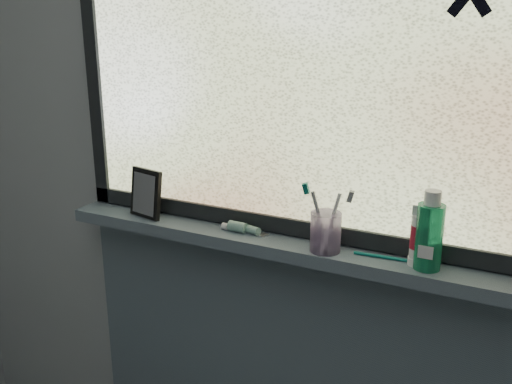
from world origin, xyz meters
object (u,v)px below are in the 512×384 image
object	(u,v)px
vanity_mirror	(146,193)
cream_tube	(420,234)
mouthwash_bottle	(430,230)
toothbrush_cup	(326,232)

from	to	relation	value
vanity_mirror	cream_tube	world-z (taller)	vanity_mirror
mouthwash_bottle	cream_tube	world-z (taller)	mouthwash_bottle
toothbrush_cup	cream_tube	bearing A→B (deg)	4.85
cream_tube	mouthwash_bottle	bearing A→B (deg)	-23.57
mouthwash_bottle	cream_tube	size ratio (longest dim) A/B	1.50
mouthwash_bottle	cream_tube	xyz separation A→B (m)	(-0.03, 0.01, -0.02)
cream_tube	vanity_mirror	bearing A→B (deg)	-179.23
toothbrush_cup	cream_tube	size ratio (longest dim) A/B	0.97
vanity_mirror	mouthwash_bottle	bearing A→B (deg)	11.95
vanity_mirror	cream_tube	xyz separation A→B (m)	(0.89, 0.01, 0.01)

